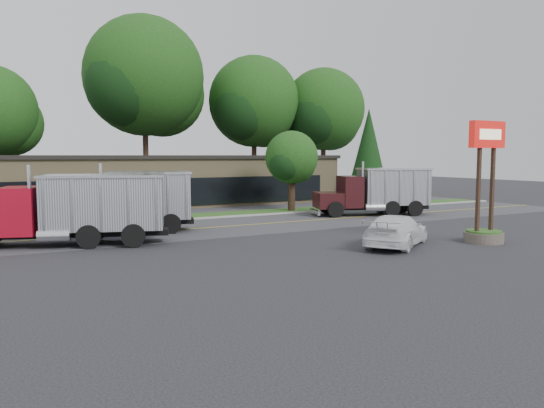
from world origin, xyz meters
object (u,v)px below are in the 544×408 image
Objects in this scene: dump_truck_blue at (130,200)px; dump_truck_maroon at (378,190)px; bilo_sign at (485,202)px; dump_truck_red at (76,208)px; rally_car at (396,230)px.

dump_truck_blue is 0.95× the size of dump_truck_maroon.
bilo_sign is at bearing 94.39° from dump_truck_maroon.
bilo_sign is 12.37m from dump_truck_maroon.
dump_truck_red is at bearing 153.30° from bilo_sign.
dump_truck_red is 4.57m from dump_truck_blue.
bilo_sign is 4.88m from rally_car.
bilo_sign reaches higher than dump_truck_red.
dump_truck_blue is (-14.36, 12.01, -0.22)m from bilo_sign.
dump_truck_red and dump_truck_maroon have the same top height.
dump_truck_maroon reaches higher than rally_car.
bilo_sign is at bearing 171.95° from dump_truck_red.
dump_truck_maroon is 1.64× the size of rally_car.
dump_truck_maroon is (3.38, 11.89, -0.22)m from bilo_sign.
bilo_sign reaches higher than rally_car.
bilo_sign is at bearing -138.63° from rally_car.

